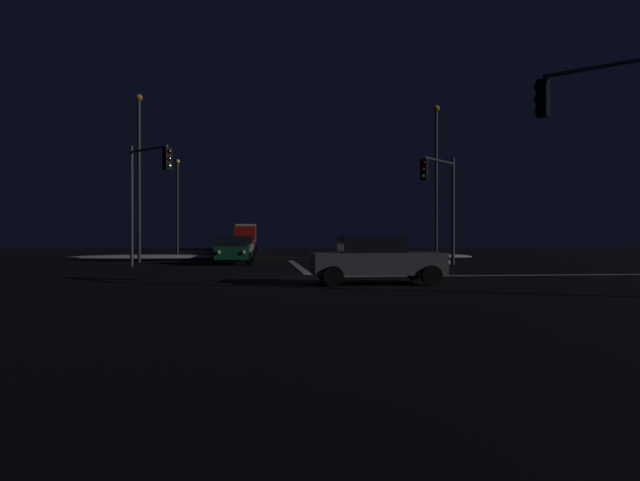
{
  "coord_description": "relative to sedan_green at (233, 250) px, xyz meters",
  "views": [
    {
      "loc": [
        -1.94,
        -21.58,
        1.52
      ],
      "look_at": [
        1.57,
        11.77,
        1.32
      ],
      "focal_mm": 31.84,
      "sensor_mm": 36.0,
      "label": 1
    }
  ],
  "objects": [
    {
      "name": "ground",
      "position": [
        3.48,
        -10.65,
        -0.85
      ],
      "size": [
        120.0,
        120.0,
        0.1
      ],
      "primitive_type": "cube",
      "color": "black"
    },
    {
      "name": "stop_line_north",
      "position": [
        3.48,
        -2.48,
        -0.8
      ],
      "size": [
        0.35,
        13.99,
        0.01
      ],
      "color": "white",
      "rests_on": "ground"
    },
    {
      "name": "centre_line_ns",
      "position": [
        3.48,
        9.12,
        -0.8
      ],
      "size": [
        22.0,
        0.15,
        0.01
      ],
      "color": "yellow",
      "rests_on": "ground"
    },
    {
      "name": "crosswalk_bar_east",
      "position": [
        11.75,
        -10.65,
        -0.8
      ],
      "size": [
        13.99,
        0.4,
        0.01
      ],
      "color": "white",
      "rests_on": "ground"
    },
    {
      "name": "snow_bank_left_curb",
      "position": [
        -5.49,
        5.43,
        -0.61
      ],
      "size": [
        11.07,
        1.5,
        0.39
      ],
      "color": "white",
      "rests_on": "ground"
    },
    {
      "name": "snow_bank_right_curb",
      "position": [
        12.45,
        4.41,
        -0.59
      ],
      "size": [
        6.36,
        1.5,
        0.42
      ],
      "color": "white",
      "rests_on": "ground"
    },
    {
      "name": "sedan_green",
      "position": [
        0.0,
        0.0,
        0.0
      ],
      "size": [
        2.02,
        4.33,
        1.57
      ],
      "color": "#14512D",
      "rests_on": "ground"
    },
    {
      "name": "sedan_white",
      "position": [
        0.1,
        5.24,
        0.0
      ],
      "size": [
        2.02,
        4.33,
        1.57
      ],
      "color": "silver",
      "rests_on": "ground"
    },
    {
      "name": "sedan_orange",
      "position": [
        -0.2,
        10.8,
        0.0
      ],
      "size": [
        2.02,
        4.33,
        1.57
      ],
      "color": "#C66014",
      "rests_on": "ground"
    },
    {
      "name": "sedan_silver",
      "position": [
        0.08,
        17.0,
        0.0
      ],
      "size": [
        2.02,
        4.33,
        1.57
      ],
      "color": "#B7B7BC",
      "rests_on": "ground"
    },
    {
      "name": "sedan_red",
      "position": [
        -0.19,
        23.65,
        0.0
      ],
      "size": [
        2.02,
        4.33,
        1.57
      ],
      "color": "maroon",
      "rests_on": "ground"
    },
    {
      "name": "sedan_blue",
      "position": [
        -0.08,
        29.64,
        0.0
      ],
      "size": [
        2.02,
        4.33,
        1.57
      ],
      "color": "navy",
      "rests_on": "ground"
    },
    {
      "name": "box_truck",
      "position": [
        -0.22,
        36.85,
        0.91
      ],
      "size": [
        2.68,
        8.28,
        3.08
      ],
      "color": "red",
      "rests_on": "ground"
    },
    {
      "name": "sedan_gray_crossing",
      "position": [
        5.26,
        -14.14,
        0.0
      ],
      "size": [
        4.33,
        2.02,
        1.57
      ],
      "color": "slate",
      "rests_on": "ground"
    },
    {
      "name": "traffic_signal_nw",
      "position": [
        -4.17,
        -3.0,
        3.43
      ],
      "size": [
        2.47,
        2.47,
        6.22
      ],
      "color": "#4C4C51",
      "rests_on": "ground"
    },
    {
      "name": "traffic_signal_ne",
      "position": [
        11.04,
        -3.09,
        3.2
      ],
      "size": [
        2.61,
        2.61,
        5.85
      ],
      "color": "#4C4C51",
      "rests_on": "ground"
    },
    {
      "name": "traffic_signal_se",
      "position": [
        11.01,
        -18.18,
        3.58
      ],
      "size": [
        2.79,
        2.79,
        6.41
      ],
      "color": "#4C4C51",
      "rests_on": "ground"
    },
    {
      "name": "streetlamp_left_far",
      "position": [
        -5.79,
        19.12,
        4.1
      ],
      "size": [
        0.44,
        0.44,
        8.44
      ],
      "color": "#424247",
      "rests_on": "ground"
    },
    {
      "name": "streetlamp_right_near",
      "position": [
        12.75,
        3.12,
        4.9
      ],
      "size": [
        0.44,
        0.44,
        9.99
      ],
      "color": "#424247",
      "rests_on": "ground"
    },
    {
      "name": "streetlamp_left_near",
      "position": [
        -5.79,
        3.12,
        5.0
      ],
      "size": [
        0.44,
        0.44,
        10.2
      ],
      "color": "#424247",
      "rests_on": "ground"
    }
  ]
}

